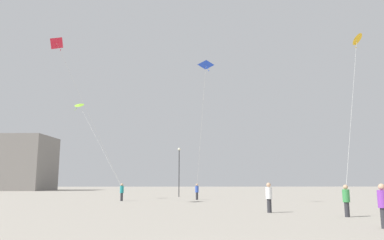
{
  "coord_description": "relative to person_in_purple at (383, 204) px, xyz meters",
  "views": [
    {
      "loc": [
        -1.04,
        -7.44,
        1.81
      ],
      "look_at": [
        0.0,
        21.36,
        6.71
      ],
      "focal_mm": 34.36,
      "sensor_mm": 36.0,
      "label": 1
    }
  ],
  "objects": [
    {
      "name": "person_in_purple",
      "position": [
        0.0,
        0.0,
        0.0
      ],
      "size": [
        0.38,
        0.38,
        1.76
      ],
      "rotation": [
        0.0,
        0.0,
        4.65
      ],
      "color": "#2D2D33",
      "rests_on": "ground_plane"
    },
    {
      "name": "person_in_teal",
      "position": [
        -13.76,
        22.21,
        -0.03
      ],
      "size": [
        0.37,
        0.37,
        1.7
      ],
      "rotation": [
        0.0,
        0.0,
        1.43
      ],
      "color": "#2D2D33",
      "rests_on": "ground_plane"
    },
    {
      "name": "person_in_blue",
      "position": [
        -6.25,
        24.35,
        -0.05
      ],
      "size": [
        0.36,
        0.36,
        1.67
      ],
      "rotation": [
        0.0,
        0.0,
        0.57
      ],
      "color": "#2D2D33",
      "rests_on": "ground_plane"
    },
    {
      "name": "person_in_white",
      "position": [
        -2.69,
        7.79,
        0.02
      ],
      "size": [
        0.39,
        0.39,
        1.79
      ],
      "rotation": [
        0.0,
        0.0,
        5.65
      ],
      "color": "#2D2D33",
      "rests_on": "ground_plane"
    },
    {
      "name": "person_in_green",
      "position": [
        0.74,
        4.88,
        -0.04
      ],
      "size": [
        0.37,
        0.37,
        1.69
      ],
      "rotation": [
        0.0,
        0.0,
        1.36
      ],
      "color": "#2D2D33",
      "rests_on": "ground_plane"
    },
    {
      "name": "kite_crimson_delta",
      "position": [
        -18.75,
        16.04,
        12.5
      ],
      "size": [
        5.63,
        7.12,
        12.81
      ],
      "color": "red"
    },
    {
      "name": "kite_cobalt_delta",
      "position": [
        -5.82,
        16.83,
        10.8
      ],
      "size": [
        1.11,
        8.19,
        11.1
      ],
      "color": "blue"
    },
    {
      "name": "kite_amber_diamond",
      "position": [
        7.3,
        15.14,
        13.11
      ],
      "size": [
        7.36,
        11.1,
        13.41
      ],
      "color": "yellow"
    },
    {
      "name": "kite_lime_diamond",
      "position": [
        -19.07,
        24.97,
        9.13
      ],
      "size": [
        5.94,
        3.34,
        9.22
      ],
      "color": "#8CD12D"
    },
    {
      "name": "building_left_hall",
      "position": [
        -44.14,
        70.32,
        5.13
      ],
      "size": [
        13.87,
        12.88,
        12.18
      ],
      "color": "gray",
      "rests_on": "ground_plane"
    },
    {
      "name": "lamppost_east",
      "position": [
        -8.13,
        32.25,
        3.05
      ],
      "size": [
        0.36,
        0.36,
        6.17
      ],
      "color": "#2D2D30",
      "rests_on": "ground_plane"
    }
  ]
}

